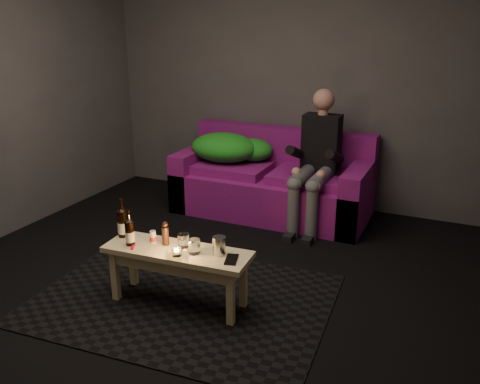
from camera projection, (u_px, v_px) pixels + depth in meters
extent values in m
plane|color=black|center=(182.00, 293.00, 3.66)|extent=(4.50, 4.50, 0.00)
plane|color=#494649|center=(290.00, 78.00, 5.18)|extent=(4.00, 0.00, 4.00)
cube|color=black|center=(183.00, 299.00, 3.58)|extent=(2.11, 1.59, 0.01)
cube|color=#710F60|center=(272.00, 194.00, 5.12)|extent=(1.91, 0.86, 0.40)
cube|color=#710F60|center=(284.00, 148.00, 5.26)|extent=(1.91, 0.21, 0.42)
cube|color=#710F60|center=(197.00, 175.00, 5.42)|extent=(0.19, 0.86, 0.59)
cube|color=#710F60|center=(357.00, 197.00, 4.75)|extent=(0.19, 0.86, 0.59)
cube|color=#710F60|center=(234.00, 168.00, 5.15)|extent=(0.71, 0.57, 0.10)
cube|color=#710F60|center=(310.00, 178.00, 4.84)|extent=(0.71, 0.57, 0.10)
ellipsoid|color=#1A9125|center=(224.00, 147.00, 5.19)|extent=(0.69, 0.53, 0.29)
ellipsoid|color=#1A9125|center=(253.00, 150.00, 5.21)|extent=(0.42, 0.34, 0.23)
ellipsoid|color=#1A9125|center=(211.00, 149.00, 5.39)|extent=(0.30, 0.25, 0.15)
cube|color=black|center=(321.00, 142.00, 4.79)|extent=(0.34, 0.21, 0.52)
sphere|color=tan|center=(324.00, 100.00, 4.66)|extent=(0.20, 0.20, 0.20)
cylinder|color=#4D4F57|center=(302.00, 177.00, 4.65)|extent=(0.13, 0.48, 0.13)
cylinder|color=#4D4F57|center=(320.00, 179.00, 4.59)|extent=(0.13, 0.48, 0.13)
cylinder|color=#4D4F57|center=(293.00, 211.00, 4.54)|extent=(0.10, 0.10, 0.49)
cylinder|color=#4D4F57|center=(312.00, 214.00, 4.47)|extent=(0.10, 0.10, 0.49)
cube|color=black|center=(290.00, 236.00, 4.56)|extent=(0.09, 0.21, 0.06)
cube|color=black|center=(309.00, 239.00, 4.50)|extent=(0.09, 0.21, 0.06)
cube|color=tan|center=(177.00, 252.00, 3.41)|extent=(1.03, 0.38, 0.04)
cube|color=tan|center=(178.00, 260.00, 3.43)|extent=(0.90, 0.30, 0.09)
cube|color=tan|center=(115.00, 276.00, 3.52)|extent=(0.05, 0.05, 0.38)
cube|color=tan|center=(133.00, 262.00, 3.72)|extent=(0.05, 0.05, 0.38)
cube|color=tan|center=(231.00, 299.00, 3.23)|extent=(0.05, 0.05, 0.38)
cube|color=tan|center=(243.00, 282.00, 3.43)|extent=(0.05, 0.05, 0.38)
cylinder|color=black|center=(123.00, 224.00, 3.57)|extent=(0.07, 0.07, 0.19)
cylinder|color=white|center=(123.00, 228.00, 3.58)|extent=(0.07, 0.07, 0.08)
cone|color=black|center=(121.00, 209.00, 3.54)|extent=(0.07, 0.07, 0.03)
cylinder|color=black|center=(121.00, 205.00, 3.53)|extent=(0.03, 0.03, 0.09)
cylinder|color=black|center=(130.00, 233.00, 3.45)|extent=(0.06, 0.06, 0.17)
cylinder|color=white|center=(130.00, 236.00, 3.45)|extent=(0.06, 0.06, 0.07)
cone|color=black|center=(129.00, 219.00, 3.41)|extent=(0.06, 0.06, 0.03)
cylinder|color=black|center=(128.00, 216.00, 3.40)|extent=(0.02, 0.02, 0.08)
cylinder|color=silver|center=(153.00, 237.00, 3.49)|extent=(0.05, 0.05, 0.09)
cylinder|color=black|center=(165.00, 236.00, 3.45)|extent=(0.06, 0.06, 0.13)
cylinder|color=white|center=(184.00, 240.00, 3.43)|extent=(0.09, 0.09, 0.09)
cylinder|color=white|center=(177.00, 252.00, 3.30)|extent=(0.07, 0.07, 0.05)
sphere|color=orange|center=(177.00, 251.00, 3.30)|extent=(0.02, 0.02, 0.02)
cylinder|color=white|center=(194.00, 246.00, 3.33)|extent=(0.10, 0.10, 0.10)
cylinder|color=#B8B9BF|center=(219.00, 246.00, 3.32)|extent=(0.09, 0.09, 0.12)
cube|color=black|center=(232.00, 259.00, 3.25)|extent=(0.12, 0.17, 0.01)
cube|color=red|center=(133.00, 247.00, 3.43)|extent=(0.05, 0.08, 0.01)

